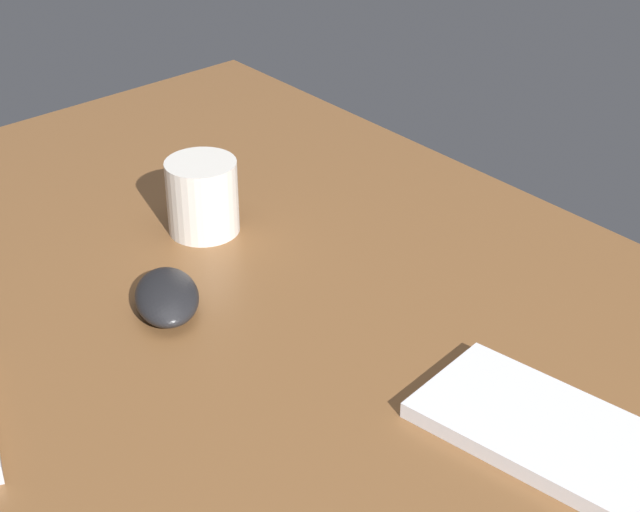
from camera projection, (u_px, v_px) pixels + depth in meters
The scene contains 3 objects.
desk at pixel (319, 374), 98.62cm from camera, with size 140.00×84.00×2.00cm, color brown.
computer_mouse at pixel (167, 297), 105.37cm from camera, with size 10.38×6.42×3.12cm, color black.
coffee_mug at pixel (202, 197), 117.93cm from camera, with size 8.08×8.08×8.59cm, color silver.
Camera 1 is at (59.82, -51.08, 61.52)cm, focal length 58.91 mm.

